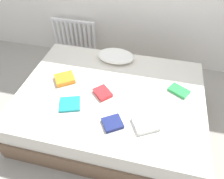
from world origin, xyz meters
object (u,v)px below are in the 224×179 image
object	(u,v)px
radiator	(74,35)
textbook_orange	(65,79)
bed	(111,107)
textbook_teal	(70,104)
textbook_white	(145,124)
pillow	(116,56)
textbook_red	(103,93)
textbook_navy	(113,123)
textbook_green	(179,91)

from	to	relation	value
radiator	textbook_orange	xyz separation A→B (m)	(0.34, -1.15, 0.15)
bed	textbook_teal	bearing A→B (deg)	-141.84
textbook_orange	textbook_white	bearing A→B (deg)	-57.34
bed	textbook_teal	xyz separation A→B (m)	(-0.36, -0.28, 0.27)
textbook_teal	pillow	bearing A→B (deg)	51.64
radiator	textbook_red	size ratio (longest dim) A/B	3.81
pillow	textbook_white	size ratio (longest dim) A/B	2.14
radiator	textbook_navy	distance (m)	1.91
bed	radiator	bearing A→B (deg)	126.60
bed	textbook_white	size ratio (longest dim) A/B	9.33
textbook_navy	textbook_white	size ratio (longest dim) A/B	0.81
radiator	textbook_teal	xyz separation A→B (m)	(0.53, -1.48, 0.13)
radiator	textbook_green	distance (m)	1.91
textbook_teal	textbook_navy	distance (m)	0.49
radiator	pillow	bearing A→B (deg)	-38.12
textbook_teal	textbook_green	world-z (taller)	textbook_green
textbook_red	textbook_white	bearing A→B (deg)	13.45
textbook_white	textbook_red	bearing A→B (deg)	120.34
textbook_orange	textbook_green	distance (m)	1.26
textbook_teal	textbook_white	world-z (taller)	textbook_white
pillow	textbook_red	bearing A→B (deg)	-90.44
textbook_teal	textbook_red	world-z (taller)	textbook_red
textbook_navy	textbook_green	xyz separation A→B (m)	(0.59, 0.57, -0.00)
textbook_green	textbook_navy	bearing A→B (deg)	-106.02
textbook_orange	textbook_green	size ratio (longest dim) A/B	1.01
textbook_red	textbook_orange	bearing A→B (deg)	-149.11
bed	pillow	distance (m)	0.64
textbook_teal	textbook_navy	xyz separation A→B (m)	(0.47, -0.13, 0.01)
textbook_teal	textbook_white	xyz separation A→B (m)	(0.77, -0.07, 0.01)
radiator	pillow	distance (m)	1.06
bed	textbook_navy	size ratio (longest dim) A/B	11.52
textbook_navy	textbook_white	xyz separation A→B (m)	(0.30, 0.06, 0.00)
bed	textbook_navy	distance (m)	0.51
radiator	textbook_teal	bearing A→B (deg)	-70.15
bed	textbook_navy	world-z (taller)	textbook_navy
pillow	textbook_green	bearing A→B (deg)	-26.92
radiator	textbook_orange	distance (m)	1.21
radiator	textbook_navy	xyz separation A→B (m)	(1.01, -1.61, 0.14)
bed	pillow	xyz separation A→B (m)	(-0.07, 0.56, 0.31)
bed	textbook_red	distance (m)	0.29
textbook_navy	textbook_red	xyz separation A→B (m)	(-0.19, 0.35, 0.00)
bed	textbook_orange	distance (m)	0.62
bed	textbook_green	distance (m)	0.77
bed	textbook_green	xyz separation A→B (m)	(0.71, 0.16, 0.27)
textbook_teal	textbook_red	bearing A→B (deg)	18.30
bed	textbook_orange	bearing A→B (deg)	174.81
textbook_orange	textbook_navy	world-z (taller)	textbook_orange
pillow	textbook_navy	size ratio (longest dim) A/B	2.64
bed	pillow	world-z (taller)	pillow
pillow	textbook_navy	xyz separation A→B (m)	(0.19, -0.97, -0.04)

